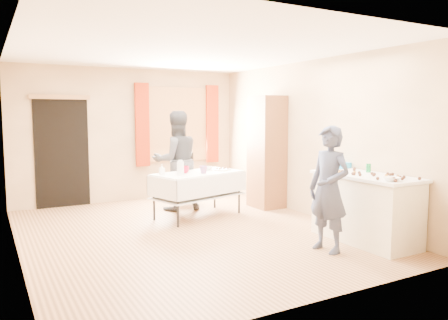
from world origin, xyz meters
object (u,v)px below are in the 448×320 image
counter (365,208)px  party_table (198,190)px  cabinet (267,152)px  chair (184,189)px  woman (176,161)px  girl (329,189)px

counter → party_table: counter is taller
cabinet → chair: 1.74m
cabinet → chair: cabinet is taller
woman → counter: bearing=119.9°
party_table → girl: bearing=-91.4°
counter → chair: 3.66m
party_table → girl: (0.63, -2.46, 0.34)m
party_table → chair: size_ratio=1.71×
girl → woman: bearing=-175.2°
party_table → counter: bearing=-76.1°
woman → party_table: bearing=103.6°
party_table → woman: bearing=83.6°
girl → woman: 3.20m
counter → chair: bearing=107.8°
counter → girl: (-0.72, -0.08, 0.33)m
cabinet → party_table: 1.56m
cabinet → chair: bearing=140.6°
counter → girl: bearing=-174.0°
counter → chair: chair is taller
counter → party_table: bearing=119.6°
cabinet → girl: (-0.82, -2.56, -0.23)m
cabinet → counter: size_ratio=1.39×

